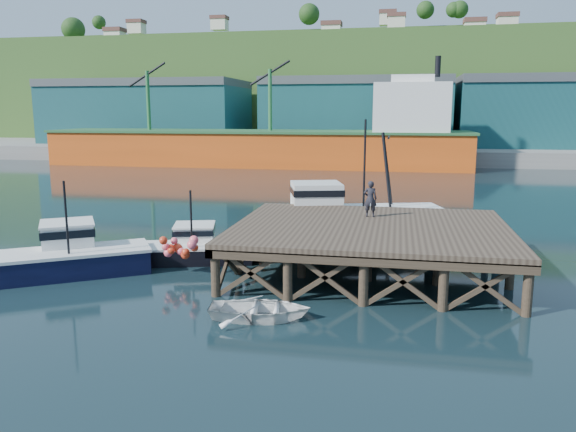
% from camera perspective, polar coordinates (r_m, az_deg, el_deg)
% --- Properties ---
extents(ground, '(300.00, 300.00, 0.00)m').
position_cam_1_polar(ground, '(26.53, -3.72, -4.94)').
color(ground, black).
rests_on(ground, ground).
extents(wharf, '(12.00, 10.00, 2.62)m').
position_cam_1_polar(wharf, '(25.08, 8.36, -1.38)').
color(wharf, brown).
rests_on(wharf, ground).
extents(far_quay, '(160.00, 40.00, 2.00)m').
position_cam_1_polar(far_quay, '(95.13, 7.11, 6.81)').
color(far_quay, gray).
rests_on(far_quay, ground).
extents(warehouse_left, '(32.00, 16.00, 9.00)m').
position_cam_1_polar(warehouse_left, '(98.88, -14.03, 9.91)').
color(warehouse_left, '#1A4F58').
rests_on(warehouse_left, far_quay).
extents(warehouse_mid, '(28.00, 16.00, 9.00)m').
position_cam_1_polar(warehouse_mid, '(89.95, 6.96, 10.11)').
color(warehouse_mid, '#1A4F58').
rests_on(warehouse_mid, far_quay).
extents(warehouse_right, '(30.00, 16.00, 9.00)m').
position_cam_1_polar(warehouse_right, '(92.72, 26.04, 9.14)').
color(warehouse_right, '#1A4F58').
rests_on(warehouse_right, far_quay).
extents(cargo_ship, '(55.50, 10.00, 13.75)m').
position_cam_1_polar(cargo_ship, '(74.35, -0.64, 7.65)').
color(cargo_ship, '#EC5616').
rests_on(cargo_ship, ground).
extents(hillside, '(220.00, 50.00, 22.00)m').
position_cam_1_polar(hillside, '(124.95, 8.21, 12.25)').
color(hillside, '#2D511E').
rests_on(hillside, ground).
extents(boat_navy, '(7.05, 5.74, 4.25)m').
position_cam_1_polar(boat_navy, '(26.71, -21.35, -3.66)').
color(boat_navy, black).
rests_on(boat_navy, ground).
extents(boat_black, '(6.06, 5.02, 3.53)m').
position_cam_1_polar(boat_black, '(27.47, -9.58, -3.14)').
color(boat_black, black).
rests_on(boat_black, ground).
extents(trawler, '(10.57, 6.15, 6.68)m').
position_cam_1_polar(trawler, '(31.82, 6.45, 0.16)').
color(trawler, beige).
rests_on(trawler, ground).
extents(dinghy, '(3.80, 2.94, 0.73)m').
position_cam_1_polar(dinghy, '(19.67, -2.87, -9.42)').
color(dinghy, white).
rests_on(dinghy, ground).
extents(dockworker, '(0.63, 0.42, 1.73)m').
position_cam_1_polar(dockworker, '(27.02, 8.36, 1.74)').
color(dockworker, black).
rests_on(dockworker, wharf).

